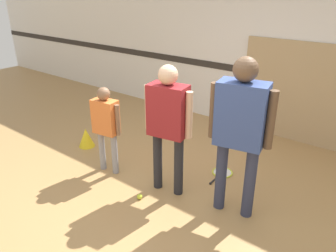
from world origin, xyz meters
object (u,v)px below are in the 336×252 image
object	(u,v)px
person_instructor	(168,117)
person_student_left	(106,121)
tennis_ball_by_spare_racket	(221,174)
person_student_right	(240,123)
racket_spare_on_floor	(222,173)
training_cone	(86,138)
tennis_ball_near_instructor	(140,197)

from	to	relation	value
person_instructor	person_student_left	bearing A→B (deg)	178.95
person_student_left	tennis_ball_by_spare_racket	distance (m)	1.70
person_student_right	racket_spare_on_floor	distance (m)	1.34
tennis_ball_by_spare_racket	training_cone	world-z (taller)	training_cone
person_instructor	tennis_ball_by_spare_racket	world-z (taller)	person_instructor
person_student_left	person_instructor	bearing A→B (deg)	0.32
person_student_left	tennis_ball_by_spare_racket	bearing A→B (deg)	24.69
tennis_ball_near_instructor	tennis_ball_by_spare_racket	world-z (taller)	same
racket_spare_on_floor	training_cone	world-z (taller)	training_cone
person_instructor	training_cone	bearing A→B (deg)	165.74
person_student_left	racket_spare_on_floor	xyz separation A→B (m)	(1.28, 0.88, -0.74)
training_cone	person_student_left	bearing A→B (deg)	-19.11
person_instructor	person_student_left	xyz separation A→B (m)	(-0.93, -0.13, -0.24)
racket_spare_on_floor	person_instructor	bearing A→B (deg)	-27.13
tennis_ball_near_instructor	tennis_ball_by_spare_racket	bearing A→B (deg)	63.64
person_student_left	tennis_ball_near_instructor	bearing A→B (deg)	-24.62
person_instructor	racket_spare_on_floor	xyz separation A→B (m)	(0.36, 0.75, -0.98)
person_student_right	training_cone	distance (m)	2.77
person_student_left	person_student_right	distance (m)	1.82
person_instructor	racket_spare_on_floor	size ratio (longest dim) A/B	3.21
racket_spare_on_floor	training_cone	distance (m)	2.20
person_instructor	tennis_ball_near_instructor	xyz separation A→B (m)	(-0.15, -0.37, -0.96)
person_student_left	racket_spare_on_floor	size ratio (longest dim) A/B	2.42
person_instructor	training_cone	distance (m)	1.96
person_instructor	racket_spare_on_floor	bearing A→B (deg)	55.48
person_student_left	tennis_ball_near_instructor	xyz separation A→B (m)	(0.77, -0.24, -0.71)
person_instructor	person_student_left	size ratio (longest dim) A/B	1.33
tennis_ball_by_spare_racket	training_cone	bearing A→B (deg)	-165.93
racket_spare_on_floor	training_cone	size ratio (longest dim) A/B	1.65
person_student_left	training_cone	size ratio (longest dim) A/B	3.99
tennis_ball_by_spare_racket	training_cone	distance (m)	2.21
tennis_ball_by_spare_racket	tennis_ball_near_instructor	bearing A→B (deg)	-116.36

